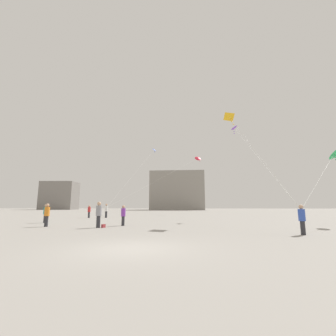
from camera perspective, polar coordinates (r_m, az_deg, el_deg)
name	(u,v)px	position (r m, az deg, el deg)	size (l,w,h in m)	color
ground_plane	(132,249)	(8.85, -8.99, -19.13)	(300.00, 300.00, 0.00)	gray
person_in_grey	(99,213)	(17.45, -16.78, -10.71)	(0.40, 0.40, 1.82)	#2D2D33
person_in_teal	(46,213)	(24.42, -28.05, -9.72)	(0.37, 0.37, 1.68)	#2D2D33
person_in_orange	(47,214)	(19.82, -27.79, -10.02)	(0.37, 0.37, 1.70)	#2D2D33
person_in_purple	(123,214)	(18.78, -11.02, -11.22)	(0.34, 0.34, 1.58)	#2D2D33
person_in_white	(106,210)	(31.97, -15.03, -10.01)	(0.40, 0.40, 1.84)	#2D2D33
person_in_blue	(302,218)	(14.53, 30.24, -10.68)	(0.35, 0.35, 1.59)	#2D2D33
person_in_red	(89,211)	(32.51, -18.94, -9.99)	(0.36, 0.36, 1.65)	#2D2D33
kite_emerald_diamond	(335,153)	(23.85, 35.92, 2.97)	(7.18, 7.54, 5.11)	green
kite_crimson_diamond	(197,159)	(46.25, 7.26, 2.32)	(13.87, 15.81, 10.21)	red
kite_amber_delta	(230,118)	(21.96, 15.17, 11.79)	(2.68, 7.83, 8.54)	yellow
kite_violet_diamond	(235,129)	(28.57, 16.19, 9.34)	(0.87, 14.17, 9.75)	purple
kite_cobalt_diamond	(154,151)	(44.11, -3.61, 4.31)	(5.16, 13.09, 11.28)	blue
building_left_hall	(60,196)	(116.74, -25.24, -6.22)	(15.21, 10.96, 12.48)	gray
building_centre_hall	(178,191)	(97.71, 2.39, -5.76)	(21.76, 16.57, 15.48)	gray
handbag_beside_flyer	(103,226)	(17.48, -15.69, -13.64)	(0.32, 0.14, 0.24)	maroon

